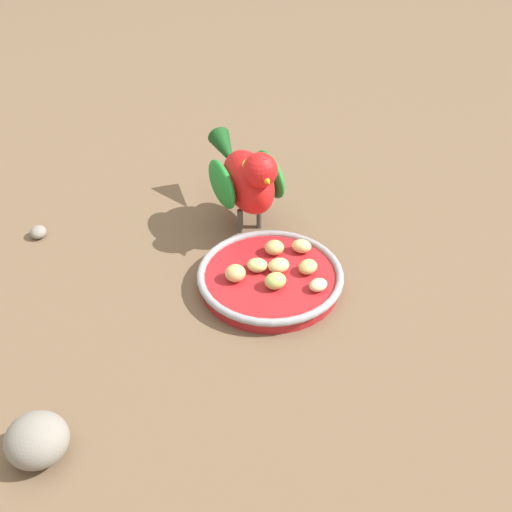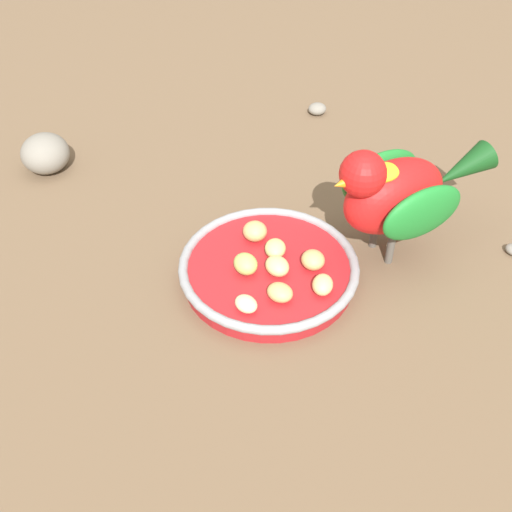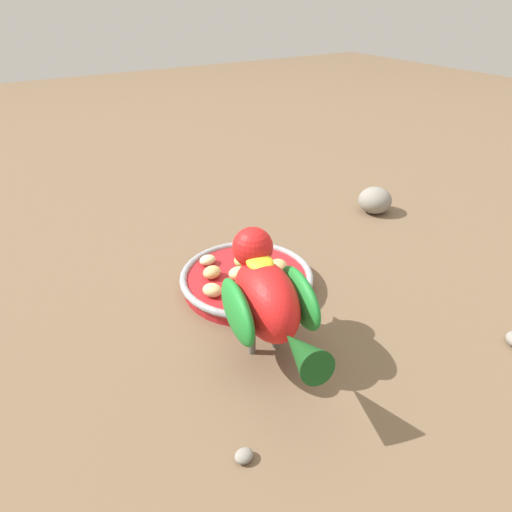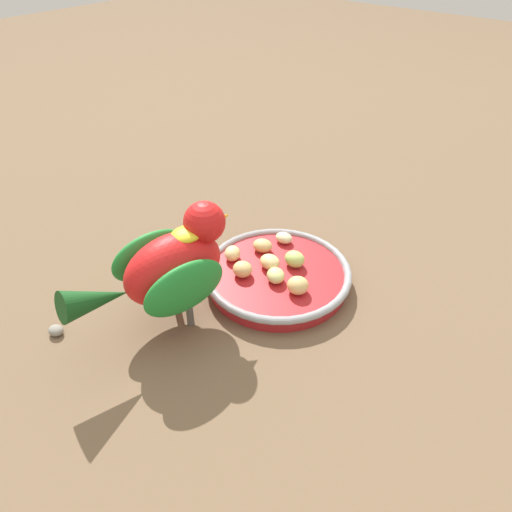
{
  "view_description": "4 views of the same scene",
  "coord_description": "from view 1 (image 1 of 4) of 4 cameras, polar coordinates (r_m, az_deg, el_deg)",
  "views": [
    {
      "loc": [
        -0.55,
        0.37,
        0.56
      ],
      "look_at": [
        -0.02,
        0.01,
        0.06
      ],
      "focal_mm": 44.76,
      "sensor_mm": 36.0,
      "label": 1
    },
    {
      "loc": [
        -0.36,
        -0.4,
        0.51
      ],
      "look_at": [
        -0.04,
        -0.01,
        0.05
      ],
      "focal_mm": 46.89,
      "sensor_mm": 36.0,
      "label": 2
    },
    {
      "loc": [
        0.45,
        -0.29,
        0.39
      ],
      "look_at": [
        -0.02,
        0.01,
        0.05
      ],
      "focal_mm": 31.31,
      "sensor_mm": 36.0,
      "label": 3
    },
    {
      "loc": [
        0.38,
        0.28,
        0.42
      ],
      "look_at": [
        0.01,
        -0.03,
        0.05
      ],
      "focal_mm": 33.36,
      "sensor_mm": 36.0,
      "label": 4
    }
  ],
  "objects": [
    {
      "name": "feeding_bowl",
      "position": [
        0.85,
        1.28,
        -1.98
      ],
      "size": [
        0.2,
        0.2,
        0.03
      ],
      "color": "#AD1E23",
      "rests_on": "ground_plane"
    },
    {
      "name": "apple_piece_5",
      "position": [
        0.85,
        0.12,
        -0.77
      ],
      "size": [
        0.04,
        0.04,
        0.02
      ],
      "primitive_type": "ellipsoid",
      "rotation": [
        0.0,
        0.0,
        3.98
      ],
      "color": "#C6D17A",
      "rests_on": "feeding_bowl"
    },
    {
      "name": "apple_piece_1",
      "position": [
        0.82,
        5.59,
        -2.59
      ],
      "size": [
        0.02,
        0.03,
        0.01
      ],
      "primitive_type": "ellipsoid",
      "rotation": [
        0.0,
        0.0,
        1.62
      ],
      "color": "beige",
      "rests_on": "feeding_bowl"
    },
    {
      "name": "apple_piece_3",
      "position": [
        0.83,
        -1.73,
        -1.66
      ],
      "size": [
        0.03,
        0.03,
        0.02
      ],
      "primitive_type": "ellipsoid",
      "rotation": [
        0.0,
        0.0,
        1.74
      ],
      "color": "tan",
      "rests_on": "feeding_bowl"
    },
    {
      "name": "apple_piece_6",
      "position": [
        0.85,
        4.67,
        -0.97
      ],
      "size": [
        0.03,
        0.03,
        0.02
      ],
      "primitive_type": "ellipsoid",
      "rotation": [
        0.0,
        0.0,
        4.99
      ],
      "color": "tan",
      "rests_on": "feeding_bowl"
    },
    {
      "name": "pebble_0",
      "position": [
        1.09,
        0.34,
        7.25
      ],
      "size": [
        0.02,
        0.02,
        0.01
      ],
      "primitive_type": "ellipsoid",
      "rotation": [
        0.0,
        0.0,
        4.81
      ],
      "color": "gray",
      "rests_on": "ground_plane"
    },
    {
      "name": "ground_plane",
      "position": [
        0.87,
        0.11,
        -2.3
      ],
      "size": [
        4.0,
        4.0,
        0.0
      ],
      "primitive_type": "plane",
      "color": "brown"
    },
    {
      "name": "apple_piece_7",
      "position": [
        0.88,
        4.09,
        0.88
      ],
      "size": [
        0.03,
        0.03,
        0.02
      ],
      "primitive_type": "ellipsoid",
      "rotation": [
        0.0,
        0.0,
        0.69
      ],
      "color": "#E5C67F",
      "rests_on": "feeding_bowl"
    },
    {
      "name": "apple_piece_4",
      "position": [
        0.82,
        1.71,
        -2.24
      ],
      "size": [
        0.03,
        0.03,
        0.02
      ],
      "primitive_type": "ellipsoid",
      "rotation": [
        0.0,
        0.0,
        1.4
      ],
      "color": "#B2CC66",
      "rests_on": "feeding_bowl"
    },
    {
      "name": "parrot",
      "position": [
        0.93,
        -0.8,
        7.03
      ],
      "size": [
        0.21,
        0.12,
        0.15
      ],
      "rotation": [
        0.0,
        0.0,
        2.93
      ],
      "color": "#59544C",
      "rests_on": "ground_plane"
    },
    {
      "name": "apple_piece_2",
      "position": [
        0.88,
        1.65,
        0.76
      ],
      "size": [
        0.03,
        0.04,
        0.02
      ],
      "primitive_type": "ellipsoid",
      "rotation": [
        0.0,
        0.0,
        1.11
      ],
      "color": "tan",
      "rests_on": "feeding_bowl"
    },
    {
      "name": "apple_piece_0",
      "position": [
        0.85,
        2.05,
        -0.86
      ],
      "size": [
        0.03,
        0.03,
        0.02
      ],
      "primitive_type": "ellipsoid",
      "rotation": [
        0.0,
        0.0,
        4.53
      ],
      "color": "#E5C67F",
      "rests_on": "feeding_bowl"
    },
    {
      "name": "rock_large",
      "position": [
        0.7,
        -18.99,
        -15.28
      ],
      "size": [
        0.09,
        0.09,
        0.05
      ],
      "primitive_type": "ellipsoid",
      "rotation": [
        0.0,
        0.0,
        4.17
      ],
      "color": "gray",
      "rests_on": "ground_plane"
    },
    {
      "name": "pebble_1",
      "position": [
        1.0,
        -18.89,
        2.04
      ],
      "size": [
        0.03,
        0.03,
        0.02
      ],
      "primitive_type": "ellipsoid",
      "rotation": [
        0.0,
        0.0,
        5.79
      ],
      "color": "gray",
      "rests_on": "ground_plane"
    }
  ]
}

